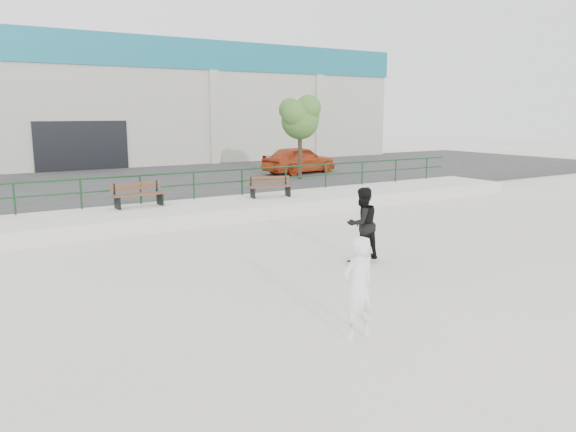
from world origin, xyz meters
TOP-DOWN VIEW (x-y plane):
  - ground at (0.00, 0.00)m, footprint 120.00×120.00m
  - ledge at (0.00, 9.50)m, footprint 30.00×3.00m
  - parking_strip at (0.00, 18.00)m, footprint 60.00×14.00m
  - railing at (-0.00, 10.80)m, footprint 28.00×0.06m
  - commercial_building at (-0.00, 31.99)m, footprint 44.20×16.33m
  - bench_left at (-1.26, 10.26)m, footprint 1.81×0.61m
  - bench_right at (3.67, 9.81)m, footprint 1.75×0.80m
  - tree at (7.89, 14.09)m, footprint 2.24×1.99m
  - red_car at (9.23, 16.21)m, footprint 4.44×2.39m
  - skateboard at (1.67, 2.01)m, footprint 0.79×0.24m
  - standing_skater at (1.67, 2.01)m, footprint 0.87×0.68m
  - seated_skater at (-1.40, -1.59)m, footprint 0.63×0.42m

SIDE VIEW (x-z plane):
  - ground at x=0.00m, z-range 0.00..0.00m
  - skateboard at x=1.67m, z-range 0.03..0.12m
  - ledge at x=0.00m, z-range 0.00..0.50m
  - parking_strip at x=0.00m, z-range 0.00..0.50m
  - seated_skater at x=-1.40m, z-range 0.00..1.72m
  - bench_right at x=3.67m, z-range 0.50..1.28m
  - bench_left at x=-1.26m, z-range 0.50..1.32m
  - standing_skater at x=1.67m, z-range 0.09..1.88m
  - red_car at x=9.23m, z-range 0.50..1.93m
  - railing at x=0.00m, z-range 0.73..1.76m
  - tree at x=7.89m, z-range 1.49..5.47m
  - commercial_building at x=0.00m, z-range 0.58..8.58m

